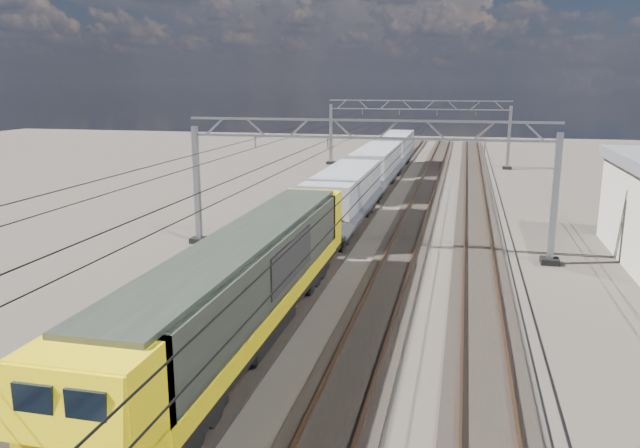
% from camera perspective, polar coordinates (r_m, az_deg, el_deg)
% --- Properties ---
extents(ground, '(160.00, 160.00, 0.00)m').
position_cam_1_polar(ground, '(29.91, 2.79, -4.61)').
color(ground, black).
rests_on(ground, ground).
extents(track_outer_west, '(2.60, 140.00, 0.30)m').
position_cam_1_polar(track_outer_west, '(31.45, -8.05, -3.71)').
color(track_outer_west, black).
rests_on(track_outer_west, ground).
extents(track_loco, '(2.60, 140.00, 0.30)m').
position_cam_1_polar(track_loco, '(30.29, -0.95, -4.23)').
color(track_loco, black).
rests_on(track_loco, ground).
extents(track_inner_east, '(2.60, 140.00, 0.30)m').
position_cam_1_polar(track_inner_east, '(29.62, 6.61, -4.71)').
color(track_inner_east, black).
rests_on(track_inner_east, ground).
extents(track_outer_east, '(2.60, 140.00, 0.30)m').
position_cam_1_polar(track_outer_east, '(29.48, 14.38, -5.13)').
color(track_outer_east, black).
rests_on(track_outer_east, ground).
extents(catenary_gantry_mid, '(19.90, 0.90, 7.11)m').
position_cam_1_polar(catenary_gantry_mid, '(32.87, 4.11, 3.96)').
color(catenary_gantry_mid, gray).
rests_on(catenary_gantry_mid, ground).
extents(catenary_gantry_far, '(19.90, 0.90, 7.11)m').
position_cam_1_polar(catenary_gantry_far, '(68.46, 8.89, 8.45)').
color(catenary_gantry_far, gray).
rests_on(catenary_gantry_far, ground).
extents(overhead_wires, '(12.03, 140.00, 0.53)m').
position_cam_1_polar(overhead_wires, '(36.58, 5.15, 7.75)').
color(overhead_wires, black).
rests_on(overhead_wires, ground).
extents(locomotive, '(2.76, 21.10, 3.62)m').
position_cam_1_polar(locomotive, '(21.51, -6.70, -5.21)').
color(locomotive, black).
rests_on(locomotive, ground).
extents(hopper_wagon_lead, '(3.38, 13.00, 3.25)m').
position_cam_1_polar(hopper_wagon_lead, '(38.18, 2.24, 2.68)').
color(hopper_wagon_lead, black).
rests_on(hopper_wagon_lead, ground).
extents(hopper_wagon_mid, '(3.38, 13.00, 3.25)m').
position_cam_1_polar(hopper_wagon_mid, '(52.03, 5.20, 5.36)').
color(hopper_wagon_mid, black).
rests_on(hopper_wagon_mid, ground).
extents(hopper_wagon_third, '(3.38, 13.00, 3.25)m').
position_cam_1_polar(hopper_wagon_third, '(66.04, 6.92, 6.90)').
color(hopper_wagon_third, black).
rests_on(hopper_wagon_third, ground).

